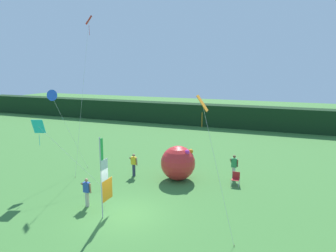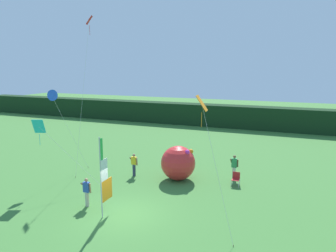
# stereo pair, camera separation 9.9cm
# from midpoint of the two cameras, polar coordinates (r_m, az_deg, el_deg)

# --- Properties ---
(ground_plane) EXTENTS (120.00, 120.00, 0.00)m
(ground_plane) POSITION_cam_midpoint_polar(r_m,az_deg,el_deg) (17.61, -7.62, -15.38)
(ground_plane) COLOR #3D7533
(distant_treeline) EXTENTS (80.00, 2.40, 2.79)m
(distant_treeline) POSITION_cam_midpoint_polar(r_m,az_deg,el_deg) (41.54, 10.57, 1.77)
(distant_treeline) COLOR black
(distant_treeline) RESTS_ON ground
(banner_flag) EXTENTS (0.06, 1.03, 4.27)m
(banner_flag) POSITION_cam_midpoint_polar(r_m,az_deg,el_deg) (16.87, -11.22, -9.15)
(banner_flag) COLOR #B7B7BC
(banner_flag) RESTS_ON ground
(person_near_banner) EXTENTS (0.55, 0.48, 1.74)m
(person_near_banner) POSITION_cam_midpoint_polar(r_m,az_deg,el_deg) (22.42, 11.91, -7.15)
(person_near_banner) COLOR #B7B2A3
(person_near_banner) RESTS_ON ground
(person_mid_field) EXTENTS (0.55, 0.48, 1.63)m
(person_mid_field) POSITION_cam_midpoint_polar(r_m,az_deg,el_deg) (18.55, -14.22, -11.30)
(person_mid_field) COLOR #B7B2A3
(person_mid_field) RESTS_ON ground
(person_far_left) EXTENTS (0.55, 0.48, 1.62)m
(person_far_left) POSITION_cam_midpoint_polar(r_m,az_deg,el_deg) (22.84, -6.00, -6.82)
(person_far_left) COLOR #2D334C
(person_far_left) RESTS_ON ground
(inflatable_balloon) EXTENTS (2.37, 2.46, 2.37)m
(inflatable_balloon) POSITION_cam_midpoint_polar(r_m,az_deg,el_deg) (21.90, 1.97, -6.64)
(inflatable_balloon) COLOR red
(inflatable_balloon) RESTS_ON ground
(folding_chair) EXTENTS (0.51, 0.51, 0.89)m
(folding_chair) POSITION_cam_midpoint_polar(r_m,az_deg,el_deg) (21.52, 12.21, -9.10)
(folding_chair) COLOR #BCBCC1
(folding_chair) RESTS_ON ground
(kite_cyan_diamond_0) EXTENTS (4.18, 1.67, 4.51)m
(kite_cyan_diamond_0) POSITION_cam_midpoint_polar(r_m,az_deg,el_deg) (21.14, -21.71, -0.46)
(kite_cyan_diamond_0) COLOR brown
(kite_cyan_diamond_0) RESTS_ON ground
(kite_blue_delta_1) EXTENTS (1.60, 2.44, 6.12)m
(kite_blue_delta_1) POSITION_cam_midpoint_polar(r_m,az_deg,el_deg) (23.60, -20.03, 5.16)
(kite_blue_delta_1) COLOR brown
(kite_blue_delta_1) RESTS_ON ground
(kite_orange_diamond_2) EXTENTS (2.26, 1.84, 6.39)m
(kite_orange_diamond_2) POSITION_cam_midpoint_polar(r_m,az_deg,el_deg) (14.83, 6.51, 2.94)
(kite_orange_diamond_2) COLOR brown
(kite_orange_diamond_2) RESTS_ON ground
(kite_red_diamond_3) EXTENTS (0.88, 3.60, 11.38)m
(kite_red_diamond_3) POSITION_cam_midpoint_polar(r_m,az_deg,el_deg) (25.04, -14.02, 15.80)
(kite_red_diamond_3) COLOR brown
(kite_red_diamond_3) RESTS_ON ground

